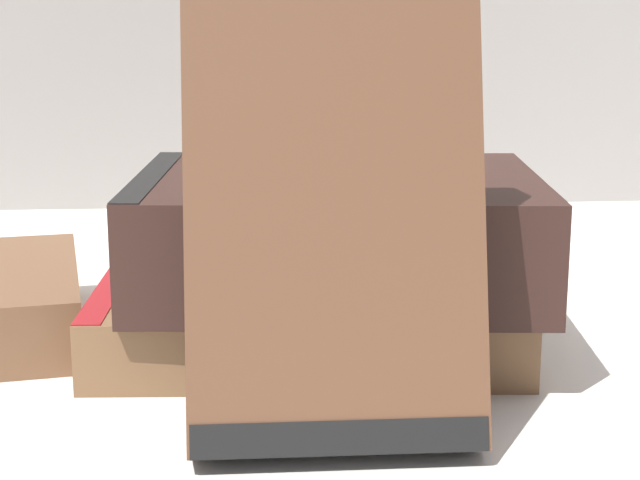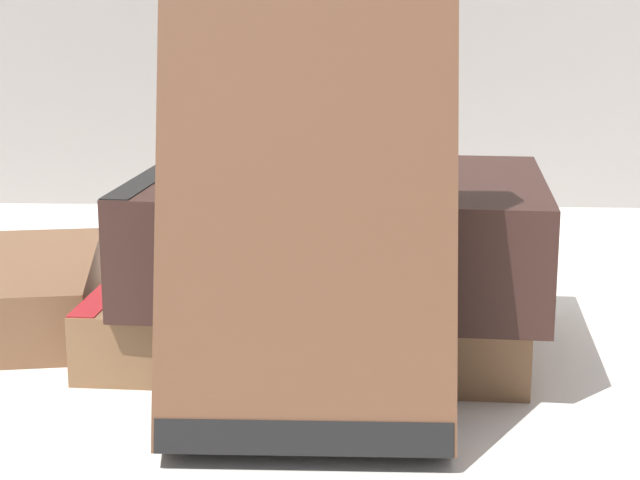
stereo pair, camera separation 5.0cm
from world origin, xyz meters
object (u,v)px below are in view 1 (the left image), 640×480
at_px(book_flat_top, 326,232).
at_px(pocket_watch, 389,171).
at_px(book_leaning_front, 334,238).
at_px(book_flat_bottom, 295,310).

distance_m(book_flat_top, pocket_watch, 0.04).
height_order(book_leaning_front, pocket_watch, book_leaning_front).
relative_size(book_flat_top, book_leaning_front, 1.17).
distance_m(book_flat_bottom, pocket_watch, 0.08).
xyz_separation_m(book_flat_bottom, book_flat_top, (0.01, -0.01, 0.04)).
bearing_deg(book_leaning_front, book_flat_bottom, 94.41).
height_order(book_flat_bottom, book_leaning_front, book_leaning_front).
bearing_deg(book_flat_top, book_flat_bottom, 141.23).
height_order(book_flat_top, pocket_watch, pocket_watch).
bearing_deg(book_leaning_front, pocket_watch, 70.40).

